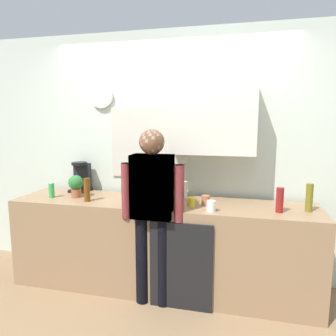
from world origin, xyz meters
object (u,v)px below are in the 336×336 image
at_px(bottle_clear_soda, 156,183).
at_px(storage_canister, 181,189).
at_px(bottle_red_vinegar, 280,200).
at_px(person_guest, 152,203).
at_px(person_at_sink, 152,203).
at_px(cup_terracotta_mug, 206,200).
at_px(bottle_olive_oil, 309,197).
at_px(dish_soap, 51,190).
at_px(coffee_maker, 81,178).
at_px(cup_yellow_cup, 191,202).
at_px(potted_plant, 76,185).
at_px(cup_white_mug, 211,206).
at_px(bottle_amber_beer, 87,190).

bearing_deg(bottle_clear_soda, storage_canister, 6.46).
distance_m(bottle_red_vinegar, person_guest, 1.11).
distance_m(bottle_clear_soda, person_guest, 0.51).
relative_size(person_at_sink, person_guest, 1.00).
height_order(bottle_clear_soda, person_at_sink, person_at_sink).
xyz_separation_m(bottle_clear_soda, cup_terracotta_mug, (0.54, -0.21, -0.09)).
height_order(bottle_olive_oil, dish_soap, bottle_olive_oil).
bearing_deg(cup_terracotta_mug, coffee_maker, 169.19).
height_order(cup_yellow_cup, storage_canister, storage_canister).
relative_size(bottle_red_vinegar, bottle_clear_soda, 0.79).
bearing_deg(dish_soap, bottle_clear_soda, 15.47).
distance_m(cup_yellow_cup, potted_plant, 1.22).
bearing_deg(coffee_maker, cup_white_mug, -17.28).
height_order(bottle_red_vinegar, person_guest, person_guest).
relative_size(bottle_clear_soda, person_at_sink, 0.17).
bearing_deg(dish_soap, person_at_sink, -10.25).
distance_m(potted_plant, storage_canister, 1.08).
xyz_separation_m(bottle_clear_soda, bottle_amber_beer, (-0.61, -0.34, -0.02)).
bearing_deg(person_guest, potted_plant, -36.02).
xyz_separation_m(bottle_amber_beer, cup_white_mug, (1.22, -0.06, -0.07)).
xyz_separation_m(cup_yellow_cup, person_guest, (-0.31, -0.21, 0.02)).
bearing_deg(person_guest, storage_canister, -124.86).
distance_m(bottle_red_vinegar, cup_white_mug, 0.59).
relative_size(bottle_red_vinegar, storage_canister, 1.29).
xyz_separation_m(coffee_maker, person_at_sink, (1.00, -0.56, -0.08)).
relative_size(bottle_red_vinegar, person_at_sink, 0.14).
height_order(bottle_red_vinegar, dish_soap, bottle_red_vinegar).
bearing_deg(person_at_sink, person_guest, 0.00).
xyz_separation_m(cup_white_mug, cup_yellow_cup, (-0.19, 0.11, -0.01)).
distance_m(bottle_amber_beer, dish_soap, 0.43).
distance_m(coffee_maker, bottle_olive_oil, 2.35).
xyz_separation_m(coffee_maker, bottle_olive_oil, (2.33, -0.27, -0.02)).
xyz_separation_m(cup_terracotta_mug, cup_yellow_cup, (-0.12, -0.08, -0.00)).
xyz_separation_m(bottle_clear_soda, cup_yellow_cup, (0.42, -0.29, -0.10)).
distance_m(cup_white_mug, storage_canister, 0.56).
distance_m(bottle_red_vinegar, storage_canister, 0.99).
bearing_deg(storage_canister, cup_terracotta_mug, -39.58).
height_order(potted_plant, person_at_sink, person_at_sink).
bearing_deg(dish_soap, storage_canister, 13.76).
distance_m(coffee_maker, cup_white_mug, 1.58).
bearing_deg(bottle_red_vinegar, bottle_clear_soda, 166.09).
relative_size(coffee_maker, bottle_olive_oil, 1.32).
bearing_deg(person_guest, cup_terracotta_mug, -165.76).
height_order(coffee_maker, bottle_amber_beer, coffee_maker).
xyz_separation_m(storage_canister, person_at_sink, (-0.15, -0.52, -0.02)).
bearing_deg(cup_terracotta_mug, cup_white_mug, -70.15).
bearing_deg(bottle_clear_soda, bottle_amber_beer, -151.02).
xyz_separation_m(bottle_red_vinegar, cup_yellow_cup, (-0.77, 0.00, -0.07)).
distance_m(bottle_red_vinegar, dish_soap, 2.23).
distance_m(coffee_maker, person_at_sink, 1.15).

